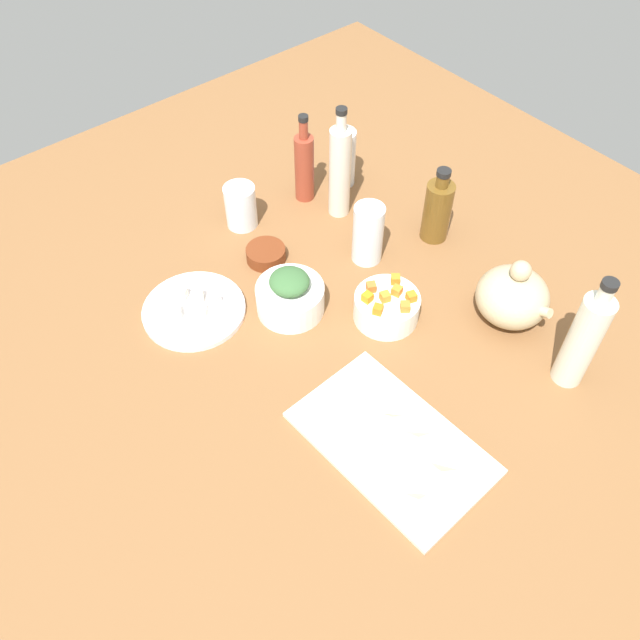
{
  "coord_description": "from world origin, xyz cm",
  "views": [
    {
      "loc": [
        63.53,
        -52.79,
        105.45
      ],
      "look_at": [
        0.0,
        0.0,
        8.0
      ],
      "focal_mm": 37.06,
      "sensor_mm": 36.0,
      "label": 1
    }
  ],
  "objects_px": {
    "bowl_carrots": "(386,307)",
    "drinking_glass_1": "(343,158)",
    "bottle_2": "(304,166)",
    "drinking_glass_0": "(241,206)",
    "bowl_greens": "(289,299)",
    "drinking_glass_2": "(368,234)",
    "cutting_board": "(392,442)",
    "plate_tofu": "(194,310)",
    "bottle_3": "(583,340)",
    "bowl_small_side": "(266,254)",
    "teapot": "(513,296)",
    "bottle_1": "(340,171)",
    "bottle_0": "(437,210)"
  },
  "relations": [
    {
      "from": "bottle_2",
      "to": "bowl_carrots",
      "type": "bearing_deg",
      "value": -15.76
    },
    {
      "from": "bottle_2",
      "to": "drinking_glass_2",
      "type": "height_order",
      "value": "bottle_2"
    },
    {
      "from": "bottle_1",
      "to": "bowl_small_side",
      "type": "bearing_deg",
      "value": -84.79
    },
    {
      "from": "drinking_glass_0",
      "to": "drinking_glass_2",
      "type": "relative_size",
      "value": 0.74
    },
    {
      "from": "plate_tofu",
      "to": "bowl_carrots",
      "type": "relative_size",
      "value": 1.59
    },
    {
      "from": "bowl_carrots",
      "to": "bottle_0",
      "type": "bearing_deg",
      "value": 113.28
    },
    {
      "from": "bowl_carrots",
      "to": "drinking_glass_0",
      "type": "xyz_separation_m",
      "value": [
        -0.42,
        -0.06,
        0.02
      ]
    },
    {
      "from": "drinking_glass_2",
      "to": "bowl_small_side",
      "type": "bearing_deg",
      "value": -128.04
    },
    {
      "from": "bowl_greens",
      "to": "drinking_glass_2",
      "type": "xyz_separation_m",
      "value": [
        -0.01,
        0.23,
        0.04
      ]
    },
    {
      "from": "bottle_2",
      "to": "drinking_glass_0",
      "type": "bearing_deg",
      "value": -95.36
    },
    {
      "from": "drinking_glass_1",
      "to": "drinking_glass_2",
      "type": "bearing_deg",
      "value": -29.37
    },
    {
      "from": "bowl_carrots",
      "to": "cutting_board",
      "type": "bearing_deg",
      "value": -41.36
    },
    {
      "from": "bowl_carrots",
      "to": "bottle_2",
      "type": "height_order",
      "value": "bottle_2"
    },
    {
      "from": "cutting_board",
      "to": "bottle_0",
      "type": "height_order",
      "value": "bottle_0"
    },
    {
      "from": "cutting_board",
      "to": "bottle_3",
      "type": "distance_m",
      "value": 0.39
    },
    {
      "from": "bowl_small_side",
      "to": "bottle_3",
      "type": "relative_size",
      "value": 0.34
    },
    {
      "from": "bowl_small_side",
      "to": "bottle_0",
      "type": "height_order",
      "value": "bottle_0"
    },
    {
      "from": "bowl_greens",
      "to": "teapot",
      "type": "xyz_separation_m",
      "value": [
        0.3,
        0.33,
        0.03
      ]
    },
    {
      "from": "bottle_0",
      "to": "drinking_glass_0",
      "type": "bearing_deg",
      "value": -135.12
    },
    {
      "from": "bowl_small_side",
      "to": "bottle_1",
      "type": "height_order",
      "value": "bottle_1"
    },
    {
      "from": "plate_tofu",
      "to": "teapot",
      "type": "relative_size",
      "value": 1.3
    },
    {
      "from": "bowl_greens",
      "to": "bottle_1",
      "type": "bearing_deg",
      "value": 121.33
    },
    {
      "from": "plate_tofu",
      "to": "bottle_2",
      "type": "bearing_deg",
      "value": 109.4
    },
    {
      "from": "teapot",
      "to": "drinking_glass_0",
      "type": "xyz_separation_m",
      "value": [
        -0.58,
        -0.25,
        -0.01
      ]
    },
    {
      "from": "cutting_board",
      "to": "drinking_glass_2",
      "type": "relative_size",
      "value": 2.46
    },
    {
      "from": "bowl_carrots",
      "to": "drinking_glass_1",
      "type": "bearing_deg",
      "value": 150.59
    },
    {
      "from": "bottle_2",
      "to": "bottle_3",
      "type": "height_order",
      "value": "bottle_3"
    },
    {
      "from": "bottle_2",
      "to": "drinking_glass_1",
      "type": "xyz_separation_m",
      "value": [
        0.01,
        0.11,
        -0.02
      ]
    },
    {
      "from": "teapot",
      "to": "bowl_greens",
      "type": "bearing_deg",
      "value": -132.05
    },
    {
      "from": "bowl_small_side",
      "to": "bottle_2",
      "type": "distance_m",
      "value": 0.24
    },
    {
      "from": "drinking_glass_2",
      "to": "bottle_2",
      "type": "bearing_deg",
      "value": 173.82
    },
    {
      "from": "bottle_0",
      "to": "drinking_glass_0",
      "type": "xyz_separation_m",
      "value": [
        -0.31,
        -0.31,
        -0.02
      ]
    },
    {
      "from": "bottle_1",
      "to": "bowl_carrots",
      "type": "bearing_deg",
      "value": -24.53
    },
    {
      "from": "bowl_small_side",
      "to": "teapot",
      "type": "relative_size",
      "value": 0.54
    },
    {
      "from": "plate_tofu",
      "to": "drinking_glass_2",
      "type": "relative_size",
      "value": 1.52
    },
    {
      "from": "bowl_small_side",
      "to": "drinking_glass_1",
      "type": "xyz_separation_m",
      "value": [
        -0.1,
        0.31,
        0.06
      ]
    },
    {
      "from": "bowl_greens",
      "to": "drinking_glass_2",
      "type": "relative_size",
      "value": 1.0
    },
    {
      "from": "plate_tofu",
      "to": "bottle_3",
      "type": "bearing_deg",
      "value": 37.78
    },
    {
      "from": "cutting_board",
      "to": "bowl_small_side",
      "type": "xyz_separation_m",
      "value": [
        -0.51,
        0.11,
        0.01
      ]
    },
    {
      "from": "plate_tofu",
      "to": "drinking_glass_2",
      "type": "distance_m",
      "value": 0.4
    },
    {
      "from": "bowl_small_side",
      "to": "bottle_2",
      "type": "bearing_deg",
      "value": 119.42
    },
    {
      "from": "drinking_glass_2",
      "to": "drinking_glass_0",
      "type": "bearing_deg",
      "value": -151.29
    },
    {
      "from": "drinking_glass_0",
      "to": "bottle_0",
      "type": "bearing_deg",
      "value": 44.88
    },
    {
      "from": "drinking_glass_0",
      "to": "drinking_glass_2",
      "type": "xyz_separation_m",
      "value": [
        0.27,
        0.15,
        0.02
      ]
    },
    {
      "from": "bowl_small_side",
      "to": "bowl_carrots",
      "type": "bearing_deg",
      "value": 16.81
    },
    {
      "from": "drinking_glass_1",
      "to": "bowl_greens",
      "type": "bearing_deg",
      "value": -55.19
    },
    {
      "from": "bowl_carrots",
      "to": "plate_tofu",
      "type": "bearing_deg",
      "value": -131.47
    },
    {
      "from": "bottle_0",
      "to": "bottle_1",
      "type": "distance_m",
      "value": 0.23
    },
    {
      "from": "bowl_small_side",
      "to": "drinking_glass_2",
      "type": "distance_m",
      "value": 0.23
    },
    {
      "from": "bowl_small_side",
      "to": "bottle_2",
      "type": "relative_size",
      "value": 0.39
    }
  ]
}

